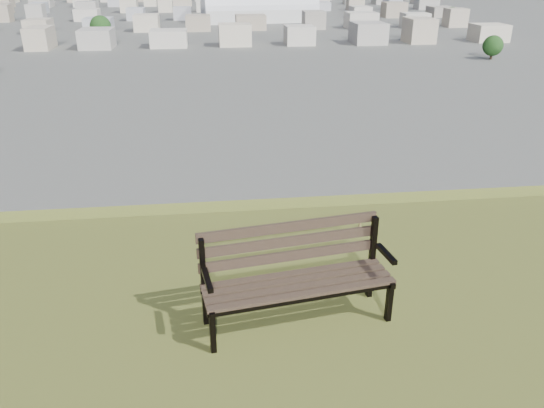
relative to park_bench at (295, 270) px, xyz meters
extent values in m
cube|color=#3F3324|center=(0.04, -0.27, -0.09)|extent=(1.71, 0.34, 0.03)
cube|color=#3F3324|center=(0.02, -0.15, -0.09)|extent=(1.71, 0.34, 0.03)
cube|color=#3F3324|center=(0.01, -0.04, -0.09)|extent=(1.71, 0.34, 0.03)
cube|color=#3F3324|center=(-0.01, 0.07, -0.09)|extent=(1.71, 0.34, 0.03)
cube|color=#3F3324|center=(-0.02, 0.15, 0.07)|extent=(1.70, 0.29, 0.10)
cube|color=#3F3324|center=(-0.03, 0.17, 0.20)|extent=(1.70, 0.29, 0.10)
cube|color=#3F3324|center=(-0.03, 0.19, 0.34)|extent=(1.70, 0.29, 0.10)
cube|color=black|center=(-0.77, -0.41, -0.30)|extent=(0.06, 0.06, 0.42)
cube|color=black|center=(-0.83, -0.01, -0.07)|extent=(0.06, 0.06, 0.88)
cube|color=black|center=(-0.80, -0.22, -0.12)|extent=(0.12, 0.48, 0.05)
cube|color=black|center=(-0.79, -0.27, 0.12)|extent=(0.10, 0.35, 0.04)
cube|color=black|center=(0.85, -0.16, -0.30)|extent=(0.06, 0.06, 0.42)
cube|color=black|center=(0.79, 0.24, -0.07)|extent=(0.06, 0.06, 0.88)
cube|color=black|center=(0.83, 0.03, -0.12)|extent=(0.12, 0.48, 0.05)
cube|color=black|center=(0.83, -0.02, 0.12)|extent=(0.10, 0.35, 0.04)
cube|color=black|center=(0.04, -0.28, -0.13)|extent=(1.70, 0.30, 0.04)
cube|color=black|center=(-0.01, 0.08, -0.13)|extent=(1.70, 0.30, 0.04)
cone|color=brown|center=(1.06, 1.58, -0.42)|extent=(0.08, 0.08, 0.18)
cube|color=silver|center=(27.00, 284.42, -22.31)|extent=(59.91, 30.48, 6.40)
cylinder|color=white|center=(27.00, 284.42, -19.11)|extent=(59.91, 30.48, 24.31)
cube|color=beige|center=(-61.34, 198.38, -22.01)|extent=(11.00, 11.00, 7.00)
cube|color=#A1988A|center=(-37.34, 198.38, -22.01)|extent=(11.00, 11.00, 7.00)
cube|color=#C1B199|center=(-13.34, 198.38, -22.01)|extent=(11.00, 11.00, 7.00)
cube|color=#B4B4B9|center=(10.66, 198.38, -22.01)|extent=(11.00, 11.00, 7.00)
cube|color=beige|center=(34.66, 198.38, -22.01)|extent=(11.00, 11.00, 7.00)
cube|color=tan|center=(58.66, 198.38, -22.01)|extent=(11.00, 11.00, 7.00)
cube|color=beige|center=(82.66, 198.38, -22.01)|extent=(11.00, 11.00, 7.00)
cube|color=#B0AAA0|center=(106.66, 198.38, -22.01)|extent=(11.00, 11.00, 7.00)
cube|color=#C1B199|center=(-73.34, 248.38, -22.01)|extent=(11.00, 11.00, 7.00)
cube|color=#B4B4B9|center=(-49.34, 248.38, -22.01)|extent=(11.00, 11.00, 7.00)
cube|color=beige|center=(-25.34, 248.38, -22.01)|extent=(11.00, 11.00, 7.00)
cube|color=tan|center=(-1.34, 248.38, -22.01)|extent=(11.00, 11.00, 7.00)
cube|color=beige|center=(22.66, 248.38, -22.01)|extent=(11.00, 11.00, 7.00)
cube|color=#B0AAA0|center=(46.66, 248.38, -22.01)|extent=(11.00, 11.00, 7.00)
cube|color=beige|center=(70.66, 248.38, -22.01)|extent=(11.00, 11.00, 7.00)
cube|color=#A1988A|center=(94.66, 248.38, -22.01)|extent=(11.00, 11.00, 7.00)
cube|color=#C1B199|center=(118.66, 248.38, -22.01)|extent=(11.00, 11.00, 7.00)
cube|color=tan|center=(-85.34, 298.38, -22.01)|extent=(11.00, 11.00, 7.00)
cube|color=beige|center=(-61.34, 298.38, -22.01)|extent=(11.00, 11.00, 7.00)
cube|color=#B0AAA0|center=(-37.34, 298.38, -22.01)|extent=(11.00, 11.00, 7.00)
cube|color=beige|center=(-13.34, 298.38, -22.01)|extent=(11.00, 11.00, 7.00)
cube|color=#A1988A|center=(10.66, 298.38, -22.01)|extent=(11.00, 11.00, 7.00)
cube|color=#C1B199|center=(34.66, 298.38, -22.01)|extent=(11.00, 11.00, 7.00)
cube|color=#B4B4B9|center=(58.66, 298.38, -22.01)|extent=(11.00, 11.00, 7.00)
cube|color=beige|center=(82.66, 298.38, -22.01)|extent=(11.00, 11.00, 7.00)
cube|color=tan|center=(106.66, 298.38, -22.01)|extent=(11.00, 11.00, 7.00)
cube|color=beige|center=(130.66, 298.38, -22.01)|extent=(11.00, 11.00, 7.00)
cube|color=beige|center=(-121.34, 348.38, -22.01)|extent=(11.00, 11.00, 7.00)
cube|color=#A1988A|center=(-97.34, 348.38, -22.01)|extent=(11.00, 11.00, 7.00)
cube|color=#C1B199|center=(-73.34, 348.38, -22.01)|extent=(11.00, 11.00, 7.00)
cube|color=#B4B4B9|center=(-49.34, 348.38, -22.01)|extent=(11.00, 11.00, 7.00)
cube|color=beige|center=(-25.34, 348.38, -22.01)|extent=(11.00, 11.00, 7.00)
cube|color=tan|center=(-1.34, 348.38, -22.01)|extent=(11.00, 11.00, 7.00)
cube|color=beige|center=(22.66, 348.38, -22.01)|extent=(11.00, 11.00, 7.00)
cube|color=#B0AAA0|center=(46.66, 348.38, -22.01)|extent=(11.00, 11.00, 7.00)
cube|color=beige|center=(70.66, 348.38, -22.01)|extent=(11.00, 11.00, 7.00)
cube|color=#A1988A|center=(94.66, 348.38, -22.01)|extent=(11.00, 11.00, 7.00)
cube|color=#C1B199|center=(118.66, 348.38, -22.01)|extent=(11.00, 11.00, 7.00)
cube|color=#B4B4B9|center=(142.66, 348.38, -22.01)|extent=(11.00, 11.00, 7.00)
cube|color=tan|center=(-133.34, 398.38, -22.01)|extent=(11.00, 11.00, 7.00)
cube|color=beige|center=(-109.34, 398.38, -22.01)|extent=(11.00, 11.00, 7.00)
cube|color=#B0AAA0|center=(-85.34, 398.38, -22.01)|extent=(11.00, 11.00, 7.00)
cube|color=beige|center=(-61.34, 398.38, -22.01)|extent=(11.00, 11.00, 7.00)
cube|color=#A1988A|center=(-37.34, 398.38, -22.01)|extent=(11.00, 11.00, 7.00)
cube|color=#C1B199|center=(-13.34, 398.38, -22.01)|extent=(11.00, 11.00, 7.00)
cube|color=#B4B4B9|center=(10.66, 398.38, -22.01)|extent=(11.00, 11.00, 7.00)
cube|color=beige|center=(34.66, 398.38, -22.01)|extent=(11.00, 11.00, 7.00)
cube|color=tan|center=(58.66, 398.38, -22.01)|extent=(11.00, 11.00, 7.00)
cube|color=beige|center=(82.66, 398.38, -22.01)|extent=(11.00, 11.00, 7.00)
cylinder|color=#2E2217|center=(88.66, 158.38, -24.46)|extent=(0.80, 0.80, 2.10)
sphere|color=#133715|center=(88.66, 158.38, -21.31)|extent=(6.30, 6.30, 6.30)
cylinder|color=#2E2217|center=(-41.34, 218.38, -24.16)|extent=(0.80, 0.80, 2.70)
sphere|color=#133715|center=(-41.34, 218.38, -20.11)|extent=(8.10, 8.10, 8.10)
cylinder|color=#2E2217|center=(128.66, 278.38, -24.53)|extent=(0.80, 0.80, 1.95)
sphere|color=#133715|center=(128.66, 278.38, -21.61)|extent=(5.85, 5.85, 5.85)
cylinder|color=#2E2217|center=(58.66, 398.38, -24.38)|extent=(0.80, 0.80, 2.25)
cylinder|color=#2E2217|center=(38.66, 298.38, -24.46)|extent=(0.80, 0.80, 2.10)
sphere|color=#133715|center=(38.66, 298.38, -21.31)|extent=(6.30, 6.30, 6.30)
cylinder|color=#2E2217|center=(168.66, 418.38, -24.23)|extent=(0.80, 0.80, 2.55)
camera|label=1|loc=(-0.70, -4.06, 2.54)|focal=35.00mm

